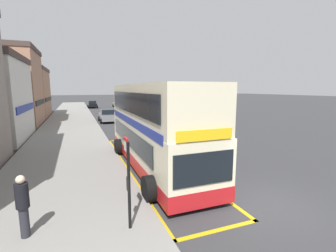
% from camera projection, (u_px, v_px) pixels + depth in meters
% --- Properties ---
extents(ground_plane, '(260.00, 260.00, 0.00)m').
position_uv_depth(ground_plane, '(118.00, 115.00, 38.06)').
color(ground_plane, '#333335').
extents(pavement_near, '(6.00, 76.00, 0.14)m').
position_uv_depth(pavement_near, '(72.00, 116.00, 35.56)').
color(pavement_near, gray).
rests_on(pavement_near, ground).
extents(double_decker_bus, '(3.26, 10.86, 4.40)m').
position_uv_depth(double_decker_bus, '(154.00, 129.00, 12.61)').
color(double_decker_bus, beige).
rests_on(double_decker_bus, ground).
extents(bus_bay_markings, '(2.98, 13.72, 0.01)m').
position_uv_depth(bus_bay_markings, '(151.00, 164.00, 13.28)').
color(bus_bay_markings, gold).
rests_on(bus_bay_markings, ground).
extents(bus_stop_sign, '(0.09, 0.51, 2.66)m').
position_uv_depth(bus_stop_sign, '(128.00, 176.00, 6.77)').
color(bus_stop_sign, black).
rests_on(bus_stop_sign, pavement_near).
extents(terrace_corner, '(8.20, 9.36, 8.17)m').
position_uv_depth(terrace_corner, '(17.00, 92.00, 34.36)').
color(terrace_corner, '#9E7056').
rests_on(terrace_corner, ground).
extents(parked_car_silver_distant, '(2.09, 4.20, 1.62)m').
position_uv_depth(parked_car_silver_distant, '(118.00, 104.00, 53.77)').
color(parked_car_silver_distant, '#B2B5BA').
rests_on(parked_car_silver_distant, ground).
extents(parked_car_grey_behind, '(2.09, 4.20, 1.62)m').
position_uv_depth(parked_car_grey_behind, '(147.00, 109.00, 39.89)').
color(parked_car_grey_behind, slate).
rests_on(parked_car_grey_behind, ground).
extents(parked_car_black_kerbside, '(2.09, 4.20, 1.62)m').
position_uv_depth(parked_car_black_kerbside, '(92.00, 104.00, 51.67)').
color(parked_car_black_kerbside, black).
rests_on(parked_car_black_kerbside, ground).
extents(parked_car_grey_far, '(2.09, 4.20, 1.62)m').
position_uv_depth(parked_car_grey_far, '(107.00, 116.00, 29.85)').
color(parked_car_grey_far, slate).
rests_on(parked_car_grey_far, ground).
extents(pedestrian_waiting_near_sign, '(0.34, 0.34, 1.77)m').
position_uv_depth(pedestrian_waiting_near_sign, '(23.00, 204.00, 6.38)').
color(pedestrian_waiting_near_sign, '#26262D').
rests_on(pedestrian_waiting_near_sign, pavement_near).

